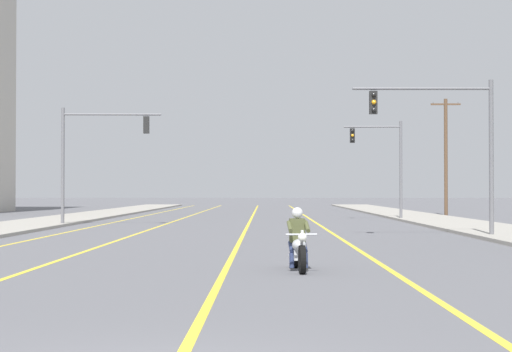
# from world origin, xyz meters

# --- Properties ---
(lane_stripe_center) EXTENTS (0.16, 100.00, 0.01)m
(lane_stripe_center) POSITION_xyz_m (0.15, 45.00, 0.00)
(lane_stripe_center) COLOR yellow
(lane_stripe_center) RESTS_ON ground
(lane_stripe_left) EXTENTS (0.16, 100.00, 0.01)m
(lane_stripe_left) POSITION_xyz_m (-4.40, 45.00, 0.00)
(lane_stripe_left) COLOR yellow
(lane_stripe_left) RESTS_ON ground
(lane_stripe_right) EXTENTS (0.16, 100.00, 0.01)m
(lane_stripe_right) POSITION_xyz_m (3.98, 45.00, 0.00)
(lane_stripe_right) COLOR yellow
(lane_stripe_right) RESTS_ON ground
(lane_stripe_far_left) EXTENTS (0.16, 100.00, 0.01)m
(lane_stripe_far_left) POSITION_xyz_m (-7.71, 45.00, 0.00)
(lane_stripe_far_left) COLOR yellow
(lane_stripe_far_left) RESTS_ON ground
(sidewalk_kerb_right) EXTENTS (4.40, 110.00, 0.14)m
(sidewalk_kerb_right) POSITION_xyz_m (11.37, 40.00, 0.07)
(sidewalk_kerb_right) COLOR #9E998E
(sidewalk_kerb_right) RESTS_ON ground
(sidewalk_kerb_left) EXTENTS (4.40, 110.00, 0.14)m
(sidewalk_kerb_left) POSITION_xyz_m (-11.37, 40.00, 0.07)
(sidewalk_kerb_left) COLOR #9E998E
(sidewalk_kerb_left) RESTS_ON ground
(motorcycle_with_rider) EXTENTS (0.70, 2.19, 1.46)m
(motorcycle_with_rider) POSITION_xyz_m (1.84, 11.60, 0.59)
(motorcycle_with_rider) COLOR black
(motorcycle_with_rider) RESTS_ON ground
(traffic_signal_near_right) EXTENTS (5.53, 0.41, 6.20)m
(traffic_signal_near_right) POSITION_xyz_m (8.33, 25.03, 4.14)
(traffic_signal_near_right) COLOR slate
(traffic_signal_near_right) RESTS_ON ground
(traffic_signal_near_left) EXTENTS (5.22, 0.49, 6.20)m
(traffic_signal_near_left) POSITION_xyz_m (-8.04, 35.95, 4.12)
(traffic_signal_near_left) COLOR slate
(traffic_signal_near_left) RESTS_ON ground
(traffic_signal_mid_right) EXTENTS (3.64, 0.37, 6.20)m
(traffic_signal_mid_right) POSITION_xyz_m (8.56, 44.63, 4.02)
(traffic_signal_mid_right) COLOR slate
(traffic_signal_mid_right) RESTS_ON ground
(utility_pole_right_far) EXTENTS (2.19, 0.26, 8.62)m
(utility_pole_right_far) POSITION_xyz_m (14.39, 53.97, 4.52)
(utility_pole_right_far) COLOR brown
(utility_pole_right_far) RESTS_ON ground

